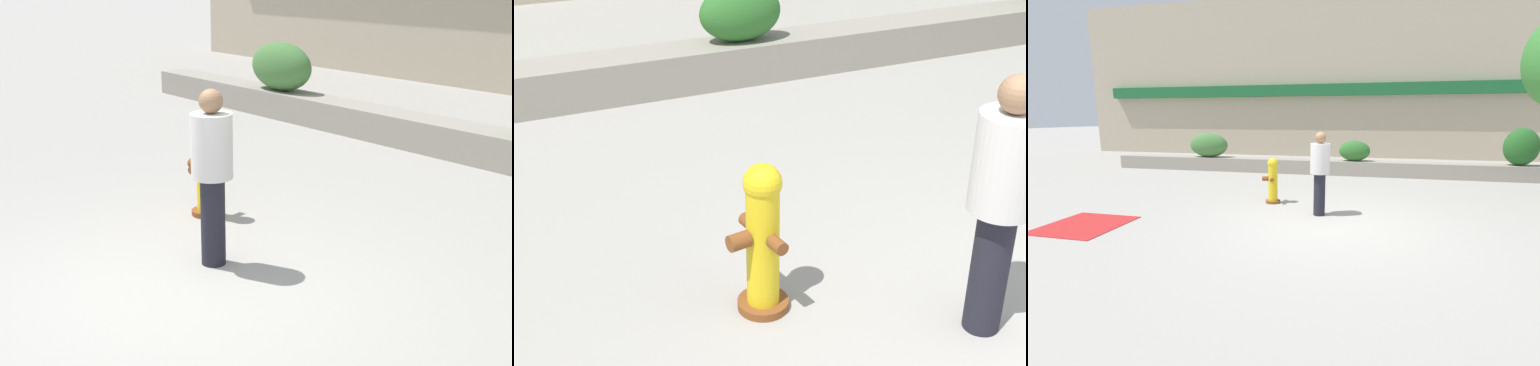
# 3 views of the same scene
# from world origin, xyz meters

# --- Properties ---
(planter_wall_low) EXTENTS (18.00, 0.70, 0.50)m
(planter_wall_low) POSITION_xyz_m (0.00, 6.00, 0.25)
(planter_wall_low) COLOR gray
(planter_wall_low) RESTS_ON ground
(hedge_bush_1) EXTENTS (1.07, 0.57, 0.71)m
(hedge_bush_1) POSITION_xyz_m (0.25, 6.00, 0.86)
(hedge_bush_1) COLOR #2D6B28
(hedge_bush_1) RESTS_ON planter_wall_low
(fire_hydrant) EXTENTS (0.45, 0.48, 1.08)m
(fire_hydrant) POSITION_xyz_m (-1.52, 1.46, 0.55)
(fire_hydrant) COLOR brown
(fire_hydrant) RESTS_ON ground
(pedestrian) EXTENTS (0.56, 0.56, 1.73)m
(pedestrian) POSITION_xyz_m (-0.31, 0.67, 0.99)
(pedestrian) COLOR black
(pedestrian) RESTS_ON ground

